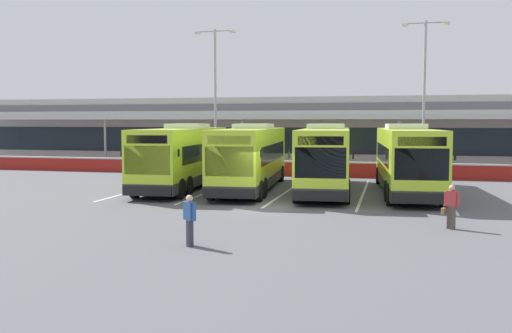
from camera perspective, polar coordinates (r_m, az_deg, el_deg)
ground_plane at (r=25.59m, az=0.84°, el=-4.15°), size 200.00×200.00×0.00m
terminal_building at (r=51.87m, az=7.46°, el=3.61°), size 70.00×13.00×6.00m
red_barrier_wall at (r=39.70m, az=5.48°, el=-0.23°), size 60.00×0.40×1.10m
coach_bus_leftmost at (r=32.96m, az=-7.45°, el=0.91°), size 3.67×12.31×3.78m
coach_bus_left_centre at (r=31.80m, az=-0.52°, el=0.81°), size 3.67×12.31×3.78m
coach_bus_centre at (r=31.17m, az=7.12°, el=0.70°), size 3.67×12.31×3.78m
coach_bus_right_centre at (r=31.15m, az=15.19°, el=0.57°), size 3.67×12.31×3.78m
bay_stripe_far_west at (r=33.93m, az=-10.84°, el=-2.05°), size 0.14×13.00×0.01m
bay_stripe_west at (r=32.42m, az=-4.06°, el=-2.29°), size 0.14×13.00×0.01m
bay_stripe_mid_west at (r=31.41m, az=3.27°, el=-2.51°), size 0.14×13.00×0.01m
bay_stripe_centre at (r=30.94m, az=10.95°, el=-2.70°), size 0.14×13.00×0.01m
bay_stripe_mid_east at (r=31.03m, az=18.73°, el=-2.84°), size 0.14×13.00×0.01m
pedestrian_with_handbag at (r=21.44m, az=19.36°, el=-3.81°), size 0.64×0.47×1.62m
pedestrian_near_bin at (r=17.61m, az=-6.82°, el=-5.32°), size 0.51×0.41×1.62m
lamp_post_west at (r=43.64m, az=-4.20°, el=7.75°), size 3.24×0.28×11.00m
lamp_post_centre at (r=41.67m, az=16.86°, el=7.72°), size 3.24×0.28×11.00m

